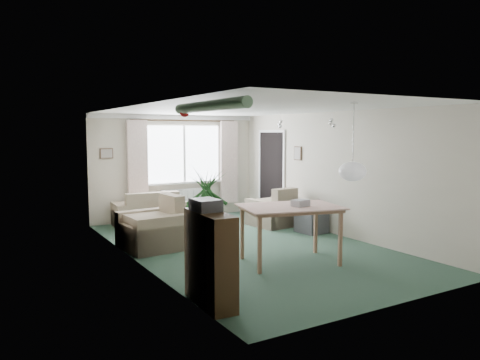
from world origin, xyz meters
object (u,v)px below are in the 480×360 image
tv_cube (311,221)px  pet_bed (265,217)px  armchair_corner (274,206)px  bookshelf (210,259)px  coffee_table (168,217)px  houseplant (207,221)px  armchair_left (152,222)px  dining_table (290,235)px  sofa (149,208)px

tv_cube → pet_bed: (-0.05, 1.60, -0.18)m
armchair_corner → bookshelf: bookshelf is taller
coffee_table → houseplant: (-0.73, -3.30, 0.54)m
armchair_left → dining_table: (1.52, -1.92, -0.02)m
bookshelf → houseplant: houseplant is taller
dining_table → pet_bed: size_ratio=2.54×
armchair_left → dining_table: 2.45m
sofa → houseplant: houseplant is taller
pet_bed → sofa: bearing=162.5°
pet_bed → armchair_left: bearing=-158.7°
armchair_corner → bookshelf: size_ratio=0.85×
armchair_corner → pet_bed: armchair_corner is taller
dining_table → tv_cube: size_ratio=2.62×
armchair_left → houseplant: houseplant is taller
armchair_corner → armchair_left: (-2.98, -0.61, 0.04)m
armchair_corner → pet_bed: (0.17, 0.61, -0.36)m
houseplant → dining_table: (1.31, -0.22, -0.31)m
sofa → armchair_left: size_ratio=1.47×
armchair_left → bookshelf: bearing=-11.6°
bookshelf → dining_table: size_ratio=0.79×
coffee_table → tv_cube: (2.26, -1.98, 0.04)m
armchair_corner → houseplant: size_ratio=0.63×
coffee_table → tv_cube: size_ratio=1.70×
sofa → tv_cube: size_ratio=2.83×
bookshelf → dining_table: bookshelf is taller
armchair_left → pet_bed: 3.40m
armchair_left → tv_cube: bearing=78.4°
pet_bed → bookshelf: bearing=-130.3°
coffee_table → tv_cube: 3.00m
armchair_corner → dining_table: bearing=53.3°
armchair_corner → dining_table: dining_table is taller
armchair_corner → sofa: bearing=-37.9°
armchair_left → tv_cube: (3.20, -0.38, -0.22)m
coffee_table → bookshelf: size_ratio=0.82×
bookshelf → pet_bed: size_ratio=2.01×
armchair_left → dining_table: bearing=33.4°
houseplant → sofa: bearing=83.1°
pet_bed → houseplant: bearing=-135.1°
houseplant → tv_cube: bearing=23.9°
tv_cube → pet_bed: tv_cube is taller
bookshelf → tv_cube: size_ratio=2.07×
armchair_left → bookshelf: (-0.34, -2.89, 0.09)m
houseplant → tv_cube: 3.31m
armchair_corner → bookshelf: (-3.31, -3.50, 0.13)m
tv_cube → pet_bed: 1.61m
sofa → dining_table: (0.86, -3.93, 0.06)m
sofa → bookshelf: size_ratio=1.37×
tv_cube → pet_bed: size_ratio=0.97×
sofa → dining_table: 4.02m
houseplant → tv_cube: houseplant is taller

